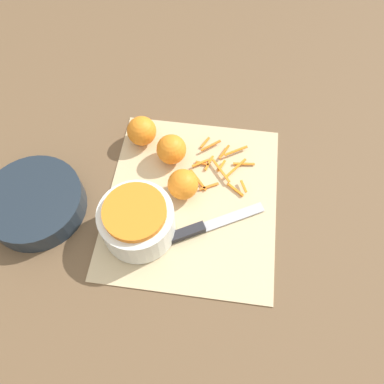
% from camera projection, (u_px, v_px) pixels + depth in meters
% --- Properties ---
extents(ground_plane, '(4.00, 4.00, 0.00)m').
position_uv_depth(ground_plane, '(192.00, 200.00, 0.82)').
color(ground_plane, brown).
extents(cutting_board, '(0.42, 0.37, 0.01)m').
position_uv_depth(cutting_board, '(192.00, 199.00, 0.82)').
color(cutting_board, '#CCB284').
rests_on(cutting_board, ground_plane).
extents(bowl_speckled, '(0.15, 0.15, 0.09)m').
position_uv_depth(bowl_speckled, '(137.00, 221.00, 0.74)').
color(bowl_speckled, silver).
rests_on(bowl_speckled, cutting_board).
extents(bowl_dark, '(0.21, 0.21, 0.05)m').
position_uv_depth(bowl_dark, '(35.00, 203.00, 0.79)').
color(bowl_dark, '#1E2833').
rests_on(bowl_dark, ground_plane).
extents(knife, '(0.13, 0.22, 0.02)m').
position_uv_depth(knife, '(193.00, 230.00, 0.77)').
color(knife, '#232328').
rests_on(knife, cutting_board).
extents(orange_left, '(0.07, 0.07, 0.07)m').
position_uv_depth(orange_left, '(171.00, 149.00, 0.84)').
color(orange_left, orange).
rests_on(orange_left, cutting_board).
extents(orange_right, '(0.07, 0.07, 0.07)m').
position_uv_depth(orange_right, '(142.00, 131.00, 0.86)').
color(orange_right, orange).
rests_on(orange_right, cutting_board).
extents(orange_back, '(0.07, 0.07, 0.07)m').
position_uv_depth(orange_back, '(183.00, 184.00, 0.80)').
color(orange_back, orange).
rests_on(orange_back, cutting_board).
extents(peel_pile, '(0.15, 0.15, 0.01)m').
position_uv_depth(peel_pile, '(220.00, 166.00, 0.85)').
color(peel_pile, orange).
rests_on(peel_pile, cutting_board).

